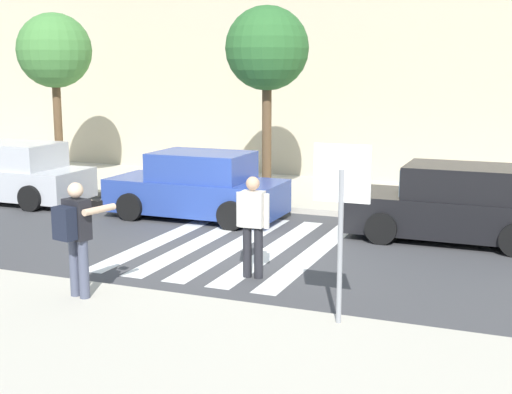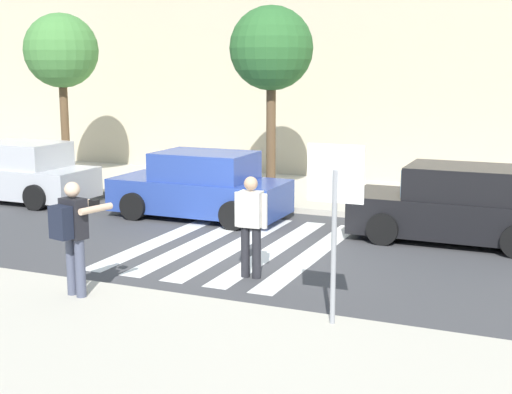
# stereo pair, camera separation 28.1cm
# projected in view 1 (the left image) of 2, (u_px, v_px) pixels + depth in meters

# --- Properties ---
(ground_plane) EXTENTS (120.00, 120.00, 0.00)m
(ground_plane) POSITION_uv_depth(u_px,v_px,m) (231.00, 248.00, 13.91)
(ground_plane) COLOR #424244
(sidewalk_near) EXTENTS (60.00, 6.00, 0.14)m
(sidewalk_near) POSITION_uv_depth(u_px,v_px,m) (14.00, 369.00, 8.24)
(sidewalk_near) COLOR beige
(sidewalk_near) RESTS_ON ground
(sidewalk_far) EXTENTS (60.00, 4.80, 0.14)m
(sidewalk_far) POSITION_uv_depth(u_px,v_px,m) (321.00, 194.00, 19.36)
(sidewalk_far) COLOR beige
(sidewalk_far) RESTS_ON ground
(building_facade_far) EXTENTS (56.00, 4.00, 7.00)m
(building_facade_far) POSITION_uv_depth(u_px,v_px,m) (363.00, 65.00, 22.74)
(building_facade_far) COLOR beige
(building_facade_far) RESTS_ON ground
(crosswalk_stripe_0) EXTENTS (0.44, 5.20, 0.01)m
(crosswalk_stripe_0) POSITION_uv_depth(u_px,v_px,m) (164.00, 239.00, 14.68)
(crosswalk_stripe_0) COLOR silver
(crosswalk_stripe_0) RESTS_ON ground
(crosswalk_stripe_1) EXTENTS (0.44, 5.20, 0.01)m
(crosswalk_stripe_1) POSITION_uv_depth(u_px,v_px,m) (199.00, 242.00, 14.38)
(crosswalk_stripe_1) COLOR silver
(crosswalk_stripe_1) RESTS_ON ground
(crosswalk_stripe_2) EXTENTS (0.44, 5.20, 0.01)m
(crosswalk_stripe_2) POSITION_uv_depth(u_px,v_px,m) (235.00, 246.00, 14.09)
(crosswalk_stripe_2) COLOR silver
(crosswalk_stripe_2) RESTS_ON ground
(crosswalk_stripe_3) EXTENTS (0.44, 5.20, 0.01)m
(crosswalk_stripe_3) POSITION_uv_depth(u_px,v_px,m) (273.00, 250.00, 13.80)
(crosswalk_stripe_3) COLOR silver
(crosswalk_stripe_3) RESTS_ON ground
(crosswalk_stripe_4) EXTENTS (0.44, 5.20, 0.01)m
(crosswalk_stripe_4) POSITION_uv_depth(u_px,v_px,m) (313.00, 254.00, 13.50)
(crosswalk_stripe_4) COLOR silver
(crosswalk_stripe_4) RESTS_ON ground
(stop_sign) EXTENTS (0.76, 0.08, 2.40)m
(stop_sign) POSITION_uv_depth(u_px,v_px,m) (342.00, 194.00, 9.23)
(stop_sign) COLOR gray
(stop_sign) RESTS_ON sidewalk_near
(photographer_with_backpack) EXTENTS (0.70, 0.92, 1.72)m
(photographer_with_backpack) POSITION_uv_depth(u_px,v_px,m) (76.00, 230.00, 10.39)
(photographer_with_backpack) COLOR #474C60
(photographer_with_backpack) RESTS_ON sidewalk_near
(pedestrian_crossing) EXTENTS (0.58, 0.26, 1.72)m
(pedestrian_crossing) POSITION_uv_depth(u_px,v_px,m) (253.00, 221.00, 11.84)
(pedestrian_crossing) COLOR #232328
(pedestrian_crossing) RESTS_ON ground
(parked_car_silver) EXTENTS (4.10, 1.92, 1.55)m
(parked_car_silver) POSITION_uv_depth(u_px,v_px,m) (13.00, 174.00, 18.53)
(parked_car_silver) COLOR #B7BABF
(parked_car_silver) RESTS_ON ground
(parked_car_blue) EXTENTS (4.10, 1.92, 1.55)m
(parked_car_blue) POSITION_uv_depth(u_px,v_px,m) (198.00, 187.00, 16.56)
(parked_car_blue) COLOR #284293
(parked_car_blue) RESTS_ON ground
(parked_car_black) EXTENTS (4.10, 1.92, 1.55)m
(parked_car_black) POSITION_uv_depth(u_px,v_px,m) (455.00, 205.00, 14.42)
(parked_car_black) COLOR black
(parked_car_black) RESTS_ON ground
(street_tree_west) EXTENTS (2.11, 2.11, 4.84)m
(street_tree_west) POSITION_uv_depth(u_px,v_px,m) (54.00, 52.00, 20.22)
(street_tree_west) COLOR brown
(street_tree_west) RESTS_ON sidewalk_far
(street_tree_center) EXTENTS (2.09, 2.09, 4.84)m
(street_tree_center) POSITION_uv_depth(u_px,v_px,m) (267.00, 50.00, 17.67)
(street_tree_center) COLOR brown
(street_tree_center) RESTS_ON sidewalk_far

